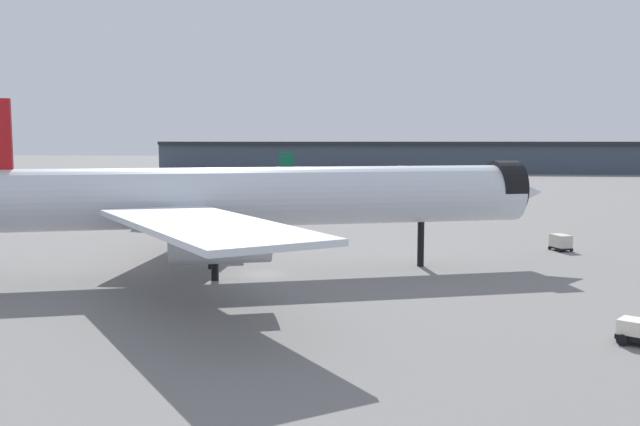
# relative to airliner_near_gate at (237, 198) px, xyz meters

# --- Properties ---
(ground) EXTENTS (900.00, 900.00, 0.00)m
(ground) POSITION_rel_airliner_near_gate_xyz_m (2.37, -0.13, -7.09)
(ground) COLOR slate
(airliner_near_gate) EXTENTS (60.68, 54.18, 16.10)m
(airliner_near_gate) POSITION_rel_airliner_near_gate_xyz_m (0.00, 0.00, 0.00)
(airliner_near_gate) COLOR silver
(airliner_near_gate) RESTS_ON ground
(airliner_far_taxiway) EXTENTS (35.07, 31.67, 9.37)m
(airliner_far_taxiway) POSITION_rel_airliner_near_gate_xyz_m (1.82, 108.40, -2.96)
(airliner_far_taxiway) COLOR white
(airliner_far_taxiway) RESTS_ON ground
(terminal_building) EXTENTS (246.66, 30.31, 16.99)m
(terminal_building) POSITION_rel_airliner_near_gate_xyz_m (51.08, 203.83, -1.21)
(terminal_building) COLOR #3D4756
(terminal_building) RESTS_ON ground
(service_truck_front) EXTENTS (4.39, 5.96, 3.00)m
(service_truck_front) POSITION_rel_airliner_near_gate_xyz_m (-19.48, 32.84, -5.50)
(service_truck_front) COLOR black
(service_truck_front) RESTS_ON ground
(baggage_cart_trailing) EXTENTS (2.54, 2.78, 1.82)m
(baggage_cart_trailing) POSITION_rel_airliner_near_gate_xyz_m (33.56, 16.89, -6.11)
(baggage_cart_trailing) COLOR black
(baggage_cart_trailing) RESTS_ON ground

